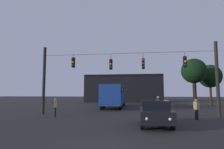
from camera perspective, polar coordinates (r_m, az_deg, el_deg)
name	(u,v)px	position (r m, az deg, el deg)	size (l,w,h in m)	color
ground_plane	(132,106)	(30.81, 5.77, -9.10)	(168.00, 168.00, 0.00)	black
overhead_signal_span	(126,74)	(17.71, 4.02, 0.00)	(15.89, 0.44, 6.40)	black
city_bus	(115,94)	(27.53, 0.74, -5.68)	(2.82, 11.06, 3.00)	navy
car_near_right	(155,112)	(12.55, 12.49, -10.68)	(1.82, 4.35, 1.52)	black
pedestrian_crossing_left	(55,106)	(17.11, -16.18, -8.89)	(0.35, 0.42, 1.57)	black
pedestrian_crossing_center	(158,105)	(16.68, 13.36, -8.69)	(0.33, 0.41, 1.73)	black
pedestrian_crossing_right	(196,108)	(15.98, 23.38, -8.97)	(0.36, 0.43, 1.55)	black
corner_building	(125,89)	(46.85, 3.72, -4.20)	(16.88, 11.07, 5.99)	black
tree_left_silhouette	(210,76)	(35.80, 26.62, -0.46)	(3.75, 3.75, 6.63)	#2D2116
tree_behind_building	(194,71)	(31.11, 22.73, 0.84)	(3.63, 3.63, 7.04)	black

